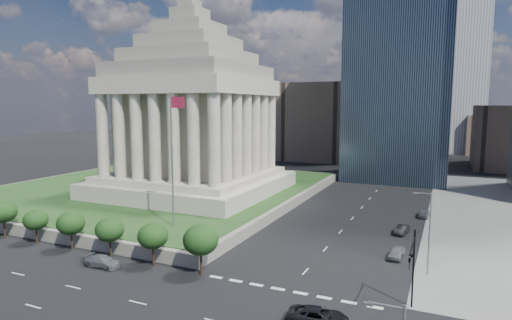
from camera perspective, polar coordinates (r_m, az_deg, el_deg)
The scene contains 16 objects.
ground at distance 130.06m, azimuth 17.54°, elevation -1.90°, with size 500.00×500.00×0.00m, color black.
plaza_terrace at distance 100.03m, azimuth -13.04°, elevation -3.90°, with size 66.00×70.00×1.80m, color slate.
plaza_lawn at distance 99.85m, azimuth -13.05°, elevation -3.37°, with size 64.00×68.00×0.10m, color #203D19.
war_memorial at distance 90.20m, azimuth -8.59°, elevation 8.11°, with size 34.00×34.00×39.00m, color gray, non-canonical shape.
flagpole at distance 63.87m, azimuth -11.03°, elevation 0.99°, with size 2.52×0.24×20.00m.
tree_row at distance 67.71m, azimuth -25.44°, elevation -7.95°, with size 53.00×4.00×6.00m, color black, non-canonical shape.
midrise_glass at distance 123.74m, azimuth 18.72°, elevation 11.55°, with size 26.00×26.00×60.00m, color black.
building_filler_ne at distance 158.84m, azimuth 30.59°, elevation 2.67°, with size 20.00×30.00×20.00m, color brown.
building_filler_nw at distance 164.07m, azimuth 8.56°, elevation 5.11°, with size 24.00×30.00×28.00m, color brown.
traffic_signal_ne at distance 43.94m, azimuth 20.12°, elevation -12.74°, with size 0.30×5.74×8.00m.
street_lamp_north at distance 54.57m, azimuth 21.96°, elevation -8.45°, with size 2.13×0.22×10.00m.
pickup_truck at distance 42.06m, azimuth 8.30°, elevation -19.93°, with size 2.58×5.60×1.56m, color black.
suv_grey at distance 57.88m, azimuth -19.73°, elevation -12.59°, with size 1.98×4.87×1.41m, color slate.
parked_sedan_near at distance 60.45m, azimuth 18.24°, elevation -11.67°, with size 1.68×4.19×1.43m, color gray.
parked_sedan_mid at distance 71.40m, azimuth 18.87°, elevation -8.80°, with size 1.43×4.09×1.35m, color black.
parked_sedan_far at distance 83.09m, azimuth 21.46°, elevation -6.62°, with size 1.72×4.28×1.46m, color #4D5054.
Camera 1 is at (15.14, -27.63, 19.95)m, focal length 30.00 mm.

